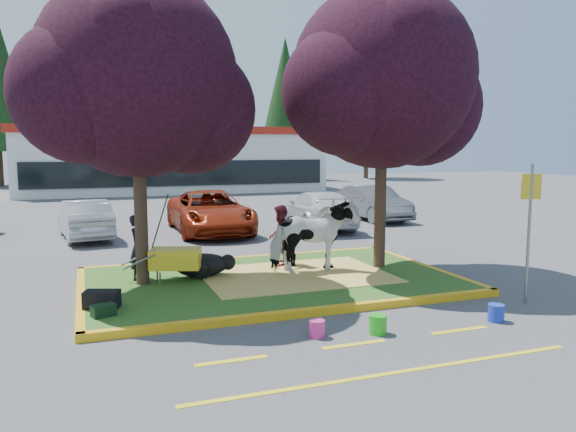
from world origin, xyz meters
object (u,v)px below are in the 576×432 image
object	(u,v)px
calf	(202,265)
sign_post	(530,217)
bucket_green	(378,324)
cow	(313,237)
bucket_pink	(317,329)
car_silver	(85,219)
wheelbarrow	(176,259)
handler	(138,247)
bucket_blue	(496,313)

from	to	relation	value
calf	sign_post	world-z (taller)	sign_post
sign_post	bucket_green	bearing A→B (deg)	-152.32
cow	sign_post	distance (m)	4.73
bucket_pink	bucket_green	bearing A→B (deg)	-10.80
car_silver	calf	bearing A→B (deg)	101.35
cow	wheelbarrow	xyz separation A→B (m)	(-3.18, 0.20, -0.35)
calf	wheelbarrow	distance (m)	0.72
wheelbarrow	calf	bearing A→B (deg)	41.26
wheelbarrow	handler	bearing A→B (deg)	165.33
calf	handler	xyz separation A→B (m)	(-1.38, 0.22, 0.46)
calf	bucket_pink	size ratio (longest dim) A/B	4.30
handler	bucket_blue	world-z (taller)	handler
cow	wheelbarrow	bearing A→B (deg)	84.69
cow	handler	world-z (taller)	cow
bucket_green	bucket_blue	world-z (taller)	bucket_green
bucket_blue	sign_post	bearing A→B (deg)	29.21
bucket_blue	cow	bearing A→B (deg)	113.69
cow	bucket_green	world-z (taller)	cow
cow	handler	bearing A→B (deg)	78.37
sign_post	handler	bearing A→B (deg)	168.15
bucket_pink	bucket_blue	bearing A→B (deg)	-5.61
calf	bucket_blue	size ratio (longest dim) A/B	3.95
wheelbarrow	sign_post	bearing A→B (deg)	-11.38
sign_post	bucket_pink	world-z (taller)	sign_post
calf	bucket_green	bearing A→B (deg)	-77.49
car_silver	bucket_blue	bearing A→B (deg)	112.53
handler	sign_post	size ratio (longest dim) A/B	0.52
handler	wheelbarrow	bearing A→B (deg)	-97.08
wheelbarrow	bucket_blue	xyz separation A→B (m)	(5.00, -4.37, -0.50)
handler	bucket_pink	world-z (taller)	handler
cow	bucket_green	distance (m)	4.15
wheelbarrow	bucket_green	world-z (taller)	wheelbarrow
sign_post	wheelbarrow	bearing A→B (deg)	168.51
wheelbarrow	bucket_blue	distance (m)	6.66
sign_post	bucket_green	world-z (taller)	sign_post
sign_post	bucket_pink	size ratio (longest dim) A/B	9.74
handler	cow	bearing A→B (deg)	-74.31
handler	bucket_green	size ratio (longest dim) A/B	4.53
handler	bucket_green	world-z (taller)	handler
bucket_blue	car_silver	bearing A→B (deg)	119.45
bucket_green	bucket_pink	xyz separation A→B (m)	(-1.02, 0.20, -0.02)
bucket_pink	bucket_blue	distance (m)	3.36
calf	bucket_blue	distance (m)	6.38
cow	car_silver	distance (m)	9.46
wheelbarrow	bucket_pink	bearing A→B (deg)	-49.65
cow	bucket_blue	bearing A→B (deg)	-158.00
sign_post	calf	bearing A→B (deg)	164.06
sign_post	bucket_blue	world-z (taller)	sign_post
bucket_pink	car_silver	world-z (taller)	car_silver
wheelbarrow	sign_post	distance (m)	7.40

